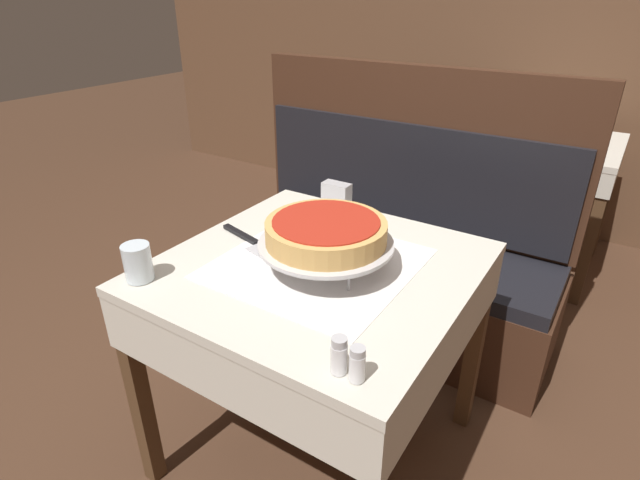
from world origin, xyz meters
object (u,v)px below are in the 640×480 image
(dining_table_front, at_px, (318,296))
(water_glass_near, at_px, (138,262))
(pizza_pan_stand, at_px, (326,245))
(deep_dish_pizza, at_px, (326,231))
(salt_shaker, at_px, (339,355))
(napkin_holder, at_px, (336,195))
(condiment_caddy, at_px, (559,132))
(dining_table_rear, at_px, (545,157))
(pepper_shaker, at_px, (357,364))
(booth_bench, at_px, (389,258))
(pizza_server, at_px, (253,242))

(dining_table_front, bearing_deg, water_glass_near, -136.88)
(dining_table_front, height_order, pizza_pan_stand, pizza_pan_stand)
(deep_dish_pizza, distance_m, salt_shaker, 0.43)
(napkin_holder, height_order, condiment_caddy, condiment_caddy)
(dining_table_rear, bearing_deg, pepper_shaker, -89.30)
(condiment_caddy, bearing_deg, water_glass_near, -107.86)
(dining_table_rear, height_order, pizza_pan_stand, pizza_pan_stand)
(napkin_holder, distance_m, condiment_caddy, 1.51)
(napkin_holder, bearing_deg, pepper_shaker, -56.28)
(condiment_caddy, bearing_deg, dining_table_front, -100.48)
(dining_table_front, bearing_deg, booth_bench, 99.89)
(dining_table_front, height_order, booth_bench, booth_bench)
(salt_shaker, height_order, napkin_holder, napkin_holder)
(condiment_caddy, bearing_deg, salt_shaker, -91.34)
(deep_dish_pizza, relative_size, salt_shaker, 3.90)
(pizza_server, height_order, salt_shaker, salt_shaker)
(pepper_shaker, relative_size, condiment_caddy, 0.47)
(deep_dish_pizza, bearing_deg, pepper_shaker, -49.89)
(pizza_pan_stand, relative_size, napkin_holder, 3.73)
(salt_shaker, xyz_separation_m, napkin_holder, (-0.45, 0.73, 0.00))
(deep_dish_pizza, relative_size, condiment_caddy, 1.98)
(pizza_server, xyz_separation_m, salt_shaker, (0.52, -0.35, 0.04))
(condiment_caddy, bearing_deg, pizza_pan_stand, -99.28)
(salt_shaker, xyz_separation_m, pepper_shaker, (0.04, -0.00, -0.00))
(dining_table_front, xyz_separation_m, water_glass_near, (-0.35, -0.33, 0.16))
(dining_table_rear, distance_m, deep_dish_pizza, 1.83)
(pizza_server, distance_m, condiment_caddy, 1.89)
(dining_table_front, height_order, napkin_holder, napkin_holder)
(pepper_shaker, bearing_deg, dining_table_front, 132.41)
(deep_dish_pizza, relative_size, pizza_server, 1.18)
(deep_dish_pizza, bearing_deg, dining_table_rear, 81.72)
(pizza_server, distance_m, pepper_shaker, 0.66)
(booth_bench, xyz_separation_m, pizza_server, (-0.09, -0.83, 0.41))
(dining_table_front, bearing_deg, pizza_pan_stand, -20.35)
(booth_bench, bearing_deg, deep_dish_pizza, -77.85)
(pepper_shaker, bearing_deg, napkin_holder, 123.72)
(pizza_server, bearing_deg, deep_dish_pizza, -2.45)
(water_glass_near, bearing_deg, pizza_server, 69.94)
(pizza_pan_stand, xyz_separation_m, water_glass_near, (-0.39, -0.32, -0.02))
(dining_table_front, distance_m, pepper_shaker, 0.50)
(dining_table_front, distance_m, water_glass_near, 0.51)
(pepper_shaker, bearing_deg, pizza_server, 147.68)
(pizza_pan_stand, bearing_deg, pizza_server, 177.55)
(dining_table_front, bearing_deg, dining_table_rear, 80.51)
(condiment_caddy, bearing_deg, napkin_holder, -109.29)
(booth_bench, height_order, pizza_server, booth_bench)
(pizza_pan_stand, bearing_deg, pepper_shaker, -49.89)
(dining_table_rear, height_order, water_glass_near, water_glass_near)
(dining_table_front, xyz_separation_m, pepper_shaker, (0.32, -0.36, 0.15))
(dining_table_front, relative_size, deep_dish_pizza, 2.56)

